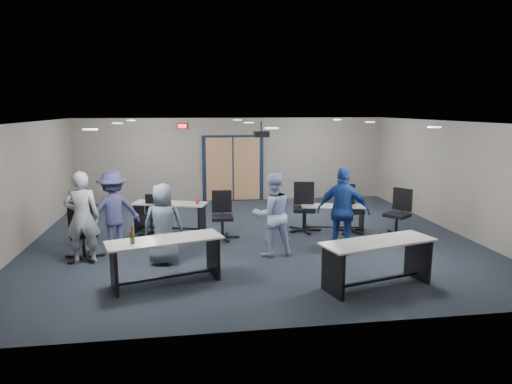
{
  "coord_description": "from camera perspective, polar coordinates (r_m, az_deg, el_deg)",
  "views": [
    {
      "loc": [
        -1.42,
        -10.26,
        3.01
      ],
      "look_at": [
        0.05,
        -0.3,
        1.15
      ],
      "focal_mm": 32.0,
      "sensor_mm": 36.0,
      "label": 1
    }
  ],
  "objects": [
    {
      "name": "floor",
      "position": [
        10.79,
        -0.52,
        -5.75
      ],
      "size": [
        10.0,
        10.0,
        0.0
      ],
      "primitive_type": "plane",
      "color": "#1C232D",
      "rests_on": "ground"
    },
    {
      "name": "back_wall",
      "position": [
        14.92,
        -2.92,
        4.06
      ],
      "size": [
        10.0,
        0.04,
        2.7
      ],
      "primitive_type": "cube",
      "color": "gray",
      "rests_on": "floor"
    },
    {
      "name": "front_wall",
      "position": [
        6.16,
        5.27,
        -5.24
      ],
      "size": [
        10.0,
        0.04,
        2.7
      ],
      "primitive_type": "cube",
      "color": "gray",
      "rests_on": "floor"
    },
    {
      "name": "left_wall",
      "position": [
        10.99,
        -27.31,
        0.59
      ],
      "size": [
        0.04,
        9.0,
        2.7
      ],
      "primitive_type": "cube",
      "color": "gray",
      "rests_on": "floor"
    },
    {
      "name": "right_wall",
      "position": [
        12.22,
        23.39,
        1.78
      ],
      "size": [
        0.04,
        9.0,
        2.7
      ],
      "primitive_type": "cube",
      "color": "gray",
      "rests_on": "floor"
    },
    {
      "name": "ceiling",
      "position": [
        10.36,
        -0.54,
        8.74
      ],
      "size": [
        10.0,
        9.0,
        0.04
      ],
      "primitive_type": "cube",
      "color": "silver",
      "rests_on": "back_wall"
    },
    {
      "name": "double_door",
      "position": [
        14.92,
        -2.89,
        2.9
      ],
      "size": [
        2.0,
        0.07,
        2.2
      ],
      "color": "black",
      "rests_on": "back_wall"
    },
    {
      "name": "exit_sign",
      "position": [
        14.72,
        -9.21,
        8.14
      ],
      "size": [
        0.32,
        0.07,
        0.18
      ],
      "color": "black",
      "rests_on": "back_wall"
    },
    {
      "name": "ceiling_projector",
      "position": [
        10.91,
        0.67,
        7.27
      ],
      "size": [
        0.35,
        0.32,
        0.37
      ],
      "color": "black",
      "rests_on": "ceiling"
    },
    {
      "name": "ceiling_can_lights",
      "position": [
        10.61,
        -0.73,
        8.62
      ],
      "size": [
        6.24,
        5.74,
        0.02
      ],
      "primitive_type": null,
      "color": "white",
      "rests_on": "ceiling"
    },
    {
      "name": "table_front_left",
      "position": [
        8.09,
        -11.32,
        -7.46
      ],
      "size": [
        2.06,
        1.19,
        1.09
      ],
      "rotation": [
        0.0,
        0.0,
        0.29
      ],
      "color": "#A4A29A",
      "rests_on": "floor"
    },
    {
      "name": "table_front_right",
      "position": [
        8.06,
        14.98,
        -7.67
      ],
      "size": [
        2.1,
        1.17,
        0.81
      ],
      "rotation": [
        0.0,
        0.0,
        0.26
      ],
      "color": "#A4A29A",
      "rests_on": "floor"
    },
    {
      "name": "table_back_left",
      "position": [
        11.37,
        -10.66,
        -2.47
      ],
      "size": [
        1.9,
        1.11,
        0.85
      ],
      "rotation": [
        0.0,
        0.0,
        -0.3
      ],
      "color": "#A4A29A",
      "rests_on": "floor"
    },
    {
      "name": "table_back_right",
      "position": [
        11.47,
        9.63,
        -2.67
      ],
      "size": [
        1.64,
        0.83,
        0.64
      ],
      "rotation": [
        0.0,
        0.0,
        -0.2
      ],
      "color": "#A4A29A",
      "rests_on": "floor"
    },
    {
      "name": "chair_back_a",
      "position": [
        11.2,
        -12.97,
        -2.88
      ],
      "size": [
        0.74,
        0.74,
        0.96
      ],
      "primitive_type": null,
      "rotation": [
        0.0,
        0.0,
        -0.26
      ],
      "color": "black",
      "rests_on": "floor"
    },
    {
      "name": "chair_back_b",
      "position": [
        10.59,
        -4.23,
        -2.97
      ],
      "size": [
        0.73,
        0.73,
        1.11
      ],
      "primitive_type": null,
      "rotation": [
        0.0,
        0.0,
        -0.04
      ],
      "color": "black",
      "rests_on": "floor"
    },
    {
      "name": "chair_back_c",
      "position": [
        11.28,
        6.04,
        -1.94
      ],
      "size": [
        0.89,
        0.89,
        1.2
      ],
      "primitive_type": null,
      "rotation": [
        0.0,
        0.0,
        -0.21
      ],
      "color": "black",
      "rests_on": "floor"
    },
    {
      "name": "chair_back_d",
      "position": [
        11.37,
        11.74,
        -2.13
      ],
      "size": [
        0.85,
        0.85,
        1.15
      ],
      "primitive_type": null,
      "rotation": [
        0.0,
        0.0,
        0.19
      ],
      "color": "black",
      "rests_on": "floor"
    },
    {
      "name": "chair_loose_left",
      "position": [
        9.79,
        -20.86,
        -4.67
      ],
      "size": [
        0.91,
        0.91,
        1.15
      ],
      "primitive_type": null,
      "rotation": [
        0.0,
        0.0,
        0.32
      ],
      "color": "black",
      "rests_on": "floor"
    },
    {
      "name": "chair_loose_right",
      "position": [
        11.29,
        17.22,
        -2.53
      ],
      "size": [
        1.0,
        1.0,
        1.13
      ],
      "primitive_type": null,
      "rotation": [
        0.0,
        0.0,
        -0.91
      ],
      "color": "black",
      "rests_on": "floor"
    },
    {
      "name": "person_gray",
      "position": [
        9.51,
        -20.9,
        -2.98
      ],
      "size": [
        0.67,
        0.44,
        1.83
      ],
      "primitive_type": "imported",
      "rotation": [
        0.0,
        0.0,
        3.15
      ],
      "color": "#99A1A7",
      "rests_on": "floor"
    },
    {
      "name": "person_plaid",
      "position": [
        9.04,
        -11.49,
        -3.92
      ],
      "size": [
        0.83,
        0.58,
        1.6
      ],
      "primitive_type": "imported",
      "rotation": [
        0.0,
        0.0,
        3.05
      ],
      "color": "slate",
      "rests_on": "floor"
    },
    {
      "name": "person_lightblue",
      "position": [
        9.35,
        2.07,
        -2.82
      ],
      "size": [
        0.94,
        0.79,
        1.73
      ],
      "primitive_type": "imported",
      "rotation": [
        0.0,
        0.0,
        3.31
      ],
      "color": "#BFD1FD",
      "rests_on": "floor"
    },
    {
      "name": "person_navy",
      "position": [
        9.58,
        10.85,
        -2.37
      ],
      "size": [
        1.16,
        0.87,
        1.83
      ],
      "primitive_type": "imported",
      "rotation": [
        0.0,
        0.0,
        2.69
      ],
      "color": "navy",
      "rests_on": "floor"
    },
    {
      "name": "person_back",
      "position": [
        10.14,
        -17.4,
        -2.26
      ],
      "size": [
        1.27,
        0.98,
        1.72
      ],
      "primitive_type": "imported",
      "rotation": [
        0.0,
        0.0,
        3.49
      ],
      "color": "#3E3F70",
      "rests_on": "floor"
    }
  ]
}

